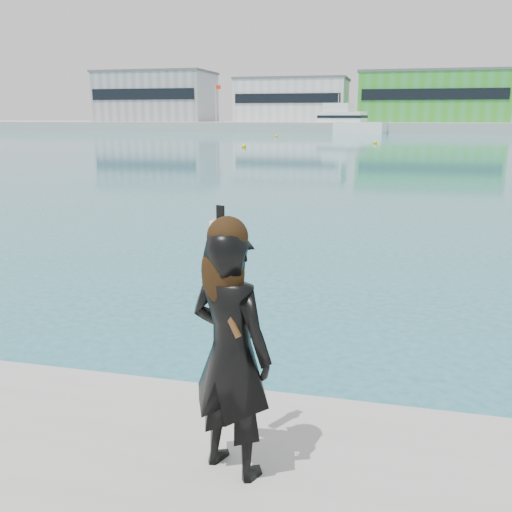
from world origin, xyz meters
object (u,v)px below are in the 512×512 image
Objects in this scene: buoy_extra at (244,148)px; woman at (230,346)px; motor_yacht at (344,122)px; buoy_near at (375,144)px; buoy_far at (276,137)px.

buoy_extra is 56.75m from woman.
buoy_extra is (-5.21, -57.02, -2.10)m from motor_yacht.
buoy_near is 66.90m from woman.
buoy_near is (7.73, -45.02, -2.10)m from motor_yacht.
woman is (9.23, -111.88, -0.40)m from motor_yacht.
woman is (14.44, -54.85, 1.70)m from buoy_extra.
buoy_far is at bearing -91.67° from motor_yacht.
buoy_near is 1.00× the size of buoy_extra.
motor_yacht is at bearing 99.75° from buoy_near.
motor_yacht reaches higher than woman.
buoy_far is 0.28× the size of woman.
motor_yacht is 45.72m from buoy_near.
woman is (17.72, -87.31, 1.70)m from buoy_far.
buoy_near and buoy_far have the same top height.
buoy_extra is at bearing -52.89° from woman.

